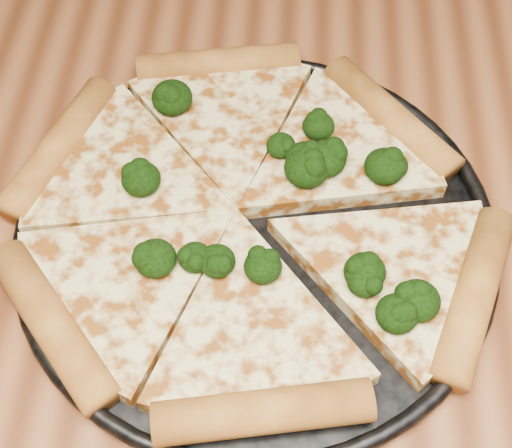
{
  "coord_description": "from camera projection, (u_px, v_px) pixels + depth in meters",
  "views": [
    {
      "loc": [
        -0.08,
        -0.17,
        1.19
      ],
      "look_at": [
        -0.09,
        0.11,
        0.77
      ],
      "focal_mm": 51.0,
      "sensor_mm": 36.0,
      "label": 1
    }
  ],
  "objects": [
    {
      "name": "dining_table",
      "position": [
        371.0,
        437.0,
        0.54
      ],
      "size": [
        1.2,
        0.9,
        0.75
      ],
      "color": "brown",
      "rests_on": "ground"
    },
    {
      "name": "pizza_pan",
      "position": [
        256.0,
        230.0,
        0.52
      ],
      "size": [
        0.34,
        0.34,
        0.02
      ],
      "color": "black",
      "rests_on": "dining_table"
    },
    {
      "name": "pizza",
      "position": [
        242.0,
        213.0,
        0.52
      ],
      "size": [
        0.37,
        0.34,
        0.03
      ],
      "rotation": [
        0.0,
        0.0,
        0.18
      ],
      "color": "#DFCC89",
      "rests_on": "pizza_pan"
    },
    {
      "name": "broccoli_florets",
      "position": [
        293.0,
        201.0,
        0.51
      ],
      "size": [
        0.22,
        0.21,
        0.02
      ],
      "color": "black",
      "rests_on": "pizza"
    }
  ]
}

